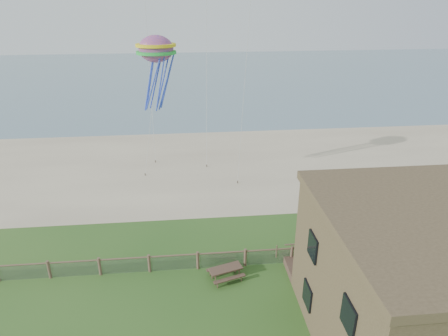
{
  "coord_description": "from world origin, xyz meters",
  "views": [
    {
      "loc": [
        -0.39,
        -14.43,
        16.13
      ],
      "look_at": [
        1.85,
        8.0,
        5.99
      ],
      "focal_mm": 32.0,
      "sensor_mm": 36.0,
      "label": 1
    }
  ],
  "objects": [
    {
      "name": "sand_beach",
      "position": [
        0.0,
        22.0,
        0.0
      ],
      "size": [
        72.0,
        20.0,
        0.02
      ],
      "primitive_type": "cube",
      "color": "tan",
      "rests_on": "ground"
    },
    {
      "name": "ocean",
      "position": [
        0.0,
        66.0,
        0.0
      ],
      "size": [
        160.0,
        68.0,
        0.02
      ],
      "primitive_type": "cube",
      "color": "slate",
      "rests_on": "ground"
    },
    {
      "name": "motel_deck",
      "position": [
        13.0,
        5.0,
        0.25
      ],
      "size": [
        15.0,
        2.0,
        0.5
      ],
      "primitive_type": "cube",
      "color": "brown",
      "rests_on": "ground"
    },
    {
      "name": "octopus_kite",
      "position": [
        -2.42,
        17.24,
        10.34
      ],
      "size": [
        3.54,
        2.91,
        6.33
      ],
      "primitive_type": null,
      "rotation": [
        0.0,
        0.0,
        0.27
      ],
      "color": "orange"
    },
    {
      "name": "picnic_table",
      "position": [
        1.64,
        4.91,
        0.42
      ],
      "size": [
        2.36,
        2.03,
        0.85
      ],
      "primitive_type": null,
      "rotation": [
        0.0,
        0.0,
        0.3
      ],
      "color": "brown",
      "rests_on": "ground"
    },
    {
      "name": "chainlink_fence",
      "position": [
        0.0,
        6.0,
        0.55
      ],
      "size": [
        36.2,
        0.2,
        1.25
      ],
      "primitive_type": null,
      "color": "brown",
      "rests_on": "ground"
    }
  ]
}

